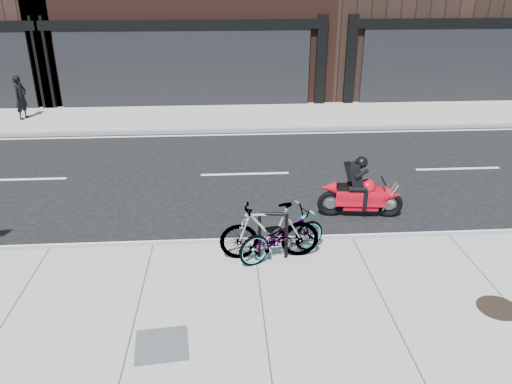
{
  "coord_description": "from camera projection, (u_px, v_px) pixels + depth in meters",
  "views": [
    {
      "loc": [
        -0.54,
        -10.69,
        5.05
      ],
      "look_at": [
        0.09,
        -1.28,
        0.9
      ],
      "focal_mm": 35.0,
      "sensor_mm": 36.0,
      "label": 1
    }
  ],
  "objects": [
    {
      "name": "bicycle_rear",
      "position": [
        270.0,
        231.0,
        9.2
      ],
      "size": [
        1.87,
        0.56,
        1.12
      ],
      "primitive_type": "imported",
      "rotation": [
        0.0,
        0.0,
        4.73
      ],
      "color": "gray",
      "rests_on": "sidewalk_near"
    },
    {
      "name": "motorcycle",
      "position": [
        365.0,
        192.0,
        11.08
      ],
      "size": [
        1.92,
        0.59,
        1.43
      ],
      "rotation": [
        0.0,
        0.0,
        -0.11
      ],
      "color": "black",
      "rests_on": "ground"
    },
    {
      "name": "ground",
      "position": [
        249.0,
        205.0,
        11.83
      ],
      "size": [
        120.0,
        120.0,
        0.0
      ],
      "primitive_type": "plane",
      "color": "black",
      "rests_on": "ground"
    },
    {
      "name": "sidewalk_near",
      "position": [
        267.0,
        347.0,
        7.24
      ],
      "size": [
        60.0,
        6.0,
        0.13
      ],
      "primitive_type": "cube",
      "color": "gray",
      "rests_on": "ground"
    },
    {
      "name": "sidewalk_far",
      "position": [
        238.0,
        117.0,
        18.89
      ],
      "size": [
        60.0,
        3.5,
        0.13
      ],
      "primitive_type": "cube",
      "color": "gray",
      "rests_on": "ground"
    },
    {
      "name": "pedestrian",
      "position": [
        21.0,
        97.0,
        18.08
      ],
      "size": [
        0.53,
        0.66,
        1.58
      ],
      "primitive_type": "imported",
      "rotation": [
        0.0,
        0.0,
        1.28
      ],
      "color": "black",
      "rests_on": "sidewalk_far"
    },
    {
      "name": "bicycle_front",
      "position": [
        282.0,
        235.0,
        9.24
      ],
      "size": [
        1.9,
        1.32,
        0.95
      ],
      "primitive_type": "imported",
      "rotation": [
        0.0,
        0.0,
        2.0
      ],
      "color": "gray",
      "rests_on": "sidewalk_near"
    },
    {
      "name": "utility_grate",
      "position": [
        162.0,
        345.0,
        7.18
      ],
      "size": [
        0.82,
        0.82,
        0.02
      ],
      "primitive_type": "cube",
      "rotation": [
        0.0,
        0.0,
        0.1
      ],
      "color": "#4F4F52",
      "rests_on": "sidewalk_near"
    },
    {
      "name": "bike_rack",
      "position": [
        273.0,
        231.0,
        9.2
      ],
      "size": [
        0.56,
        0.12,
        0.94
      ],
      "rotation": [
        0.0,
        0.0,
        -0.12
      ],
      "color": "black",
      "rests_on": "sidewalk_near"
    },
    {
      "name": "manhole_cover",
      "position": [
        498.0,
        308.0,
        7.98
      ],
      "size": [
        0.72,
        0.72,
        0.02
      ],
      "primitive_type": "cylinder",
      "rotation": [
        0.0,
        0.0,
        -0.1
      ],
      "color": "black",
      "rests_on": "sidewalk_near"
    }
  ]
}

